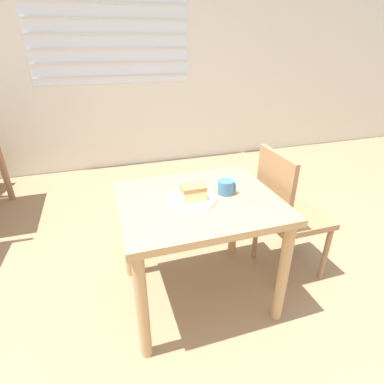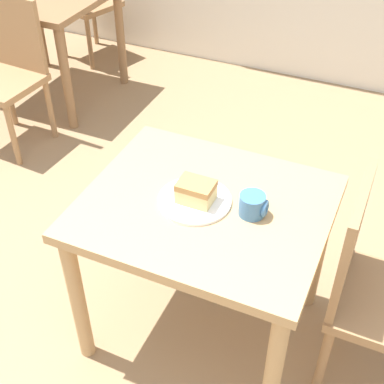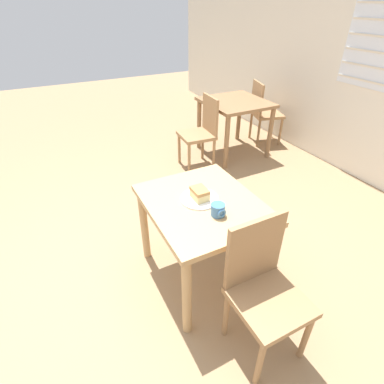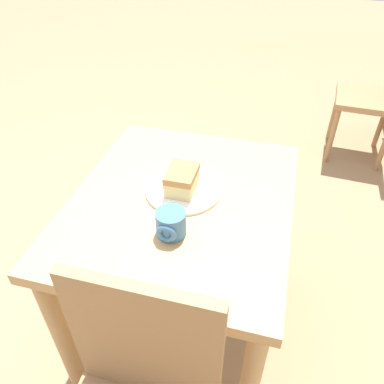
% 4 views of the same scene
% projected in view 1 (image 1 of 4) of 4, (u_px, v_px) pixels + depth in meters
% --- Properties ---
extents(ground_plane, '(14.00, 14.00, 0.00)m').
position_uv_depth(ground_plane, '(212.00, 380.00, 1.45)').
color(ground_plane, '#997A56').
extents(wall_back, '(10.00, 0.10, 2.80)m').
position_uv_depth(wall_back, '(120.00, 48.00, 3.40)').
color(wall_back, silver).
rests_on(wall_back, ground_plane).
extents(dining_table_near, '(0.87, 0.74, 0.70)m').
position_uv_depth(dining_table_near, '(198.00, 217.00, 1.69)').
color(dining_table_near, tan).
rests_on(dining_table_near, ground_plane).
extents(chair_near_window, '(0.40, 0.40, 0.89)m').
position_uv_depth(chair_near_window, '(286.00, 211.00, 1.96)').
color(chair_near_window, '#9E754C').
rests_on(chair_near_window, ground_plane).
extents(plate, '(0.26, 0.26, 0.01)m').
position_uv_depth(plate, '(192.00, 199.00, 1.62)').
color(plate, white).
rests_on(plate, dining_table_near).
extents(cake_slice, '(0.13, 0.10, 0.08)m').
position_uv_depth(cake_slice, '(193.00, 192.00, 1.60)').
color(cake_slice, '#E0C67F').
rests_on(cake_slice, plate).
extents(coffee_mug, '(0.10, 0.09, 0.08)m').
position_uv_depth(coffee_mug, '(226.00, 187.00, 1.68)').
color(coffee_mug, teal).
rests_on(coffee_mug, dining_table_near).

